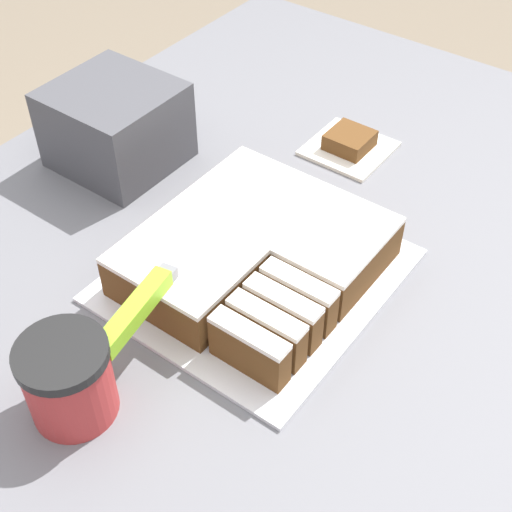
{
  "coord_description": "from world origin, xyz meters",
  "views": [
    {
      "loc": [
        -0.54,
        -0.36,
        1.6
      ],
      "look_at": [
        -0.01,
        0.04,
        0.96
      ],
      "focal_mm": 50.0,
      "sensor_mm": 36.0,
      "label": 1
    }
  ],
  "objects_px": {
    "knife": "(150,294)",
    "coffee_cup": "(69,380)",
    "cake": "(255,252)",
    "cake_board": "(256,275)",
    "storage_box": "(116,126)",
    "brownie": "(350,140)"
  },
  "relations": [
    {
      "from": "storage_box",
      "to": "knife",
      "type": "bearing_deg",
      "value": -129.33
    },
    {
      "from": "cake",
      "to": "coffee_cup",
      "type": "relative_size",
      "value": 2.87
    },
    {
      "from": "cake",
      "to": "brownie",
      "type": "distance_m",
      "value": 0.32
    },
    {
      "from": "knife",
      "to": "cake_board",
      "type": "bearing_deg",
      "value": -23.03
    },
    {
      "from": "knife",
      "to": "storage_box",
      "type": "height_order",
      "value": "storage_box"
    },
    {
      "from": "cake",
      "to": "storage_box",
      "type": "bearing_deg",
      "value": 76.61
    },
    {
      "from": "coffee_cup",
      "to": "storage_box",
      "type": "height_order",
      "value": "storage_box"
    },
    {
      "from": "knife",
      "to": "coffee_cup",
      "type": "height_order",
      "value": "coffee_cup"
    },
    {
      "from": "cake_board",
      "to": "storage_box",
      "type": "distance_m",
      "value": 0.34
    },
    {
      "from": "cake_board",
      "to": "storage_box",
      "type": "bearing_deg",
      "value": 75.97
    },
    {
      "from": "knife",
      "to": "coffee_cup",
      "type": "xyz_separation_m",
      "value": [
        -0.13,
        0.0,
        -0.03
      ]
    },
    {
      "from": "coffee_cup",
      "to": "brownie",
      "type": "distance_m",
      "value": 0.6
    },
    {
      "from": "cake",
      "to": "coffee_cup",
      "type": "distance_m",
      "value": 0.29
    },
    {
      "from": "knife",
      "to": "storage_box",
      "type": "bearing_deg",
      "value": 40.25
    },
    {
      "from": "cake",
      "to": "storage_box",
      "type": "distance_m",
      "value": 0.33
    },
    {
      "from": "coffee_cup",
      "to": "storage_box",
      "type": "relative_size",
      "value": 0.58
    },
    {
      "from": "knife",
      "to": "brownie",
      "type": "xyz_separation_m",
      "value": [
        0.48,
        0.01,
        -0.06
      ]
    },
    {
      "from": "cake",
      "to": "cake_board",
      "type": "bearing_deg",
      "value": -136.82
    },
    {
      "from": "cake_board",
      "to": "coffee_cup",
      "type": "bearing_deg",
      "value": 172.12
    },
    {
      "from": "brownie",
      "to": "storage_box",
      "type": "height_order",
      "value": "storage_box"
    },
    {
      "from": "cake",
      "to": "knife",
      "type": "distance_m",
      "value": 0.17
    },
    {
      "from": "cake",
      "to": "brownie",
      "type": "relative_size",
      "value": 4.46
    }
  ]
}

